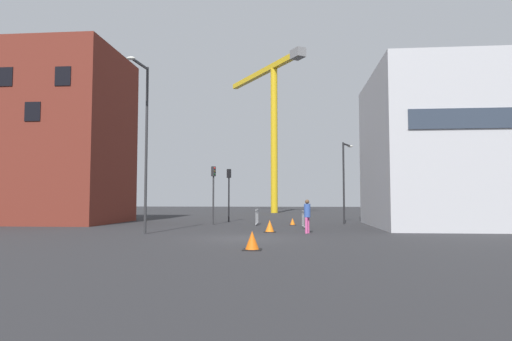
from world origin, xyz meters
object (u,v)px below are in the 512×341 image
traffic_cone_striped (270,226)px  traffic_cone_on_verge (252,241)px  streetlamp_tall (145,135)px  traffic_light_island (229,186)px  pedestrian_walking (307,214)px  construction_crane (272,110)px  traffic_cone_orange (293,222)px  streetlamp_short (345,174)px  traffic_light_near (213,186)px

traffic_cone_striped → traffic_cone_on_verge: (-0.15, -8.42, 0.01)m
streetlamp_tall → traffic_cone_on_verge: streetlamp_tall is taller
traffic_cone_on_verge → traffic_light_island: bearing=101.1°
pedestrian_walking → traffic_cone_on_verge: (-2.19, -7.78, -0.73)m
construction_crane → traffic_light_island: 25.13m
traffic_light_island → traffic_cone_orange: 6.97m
traffic_light_island → traffic_cone_striped: 11.51m
traffic_cone_orange → streetlamp_short: bearing=27.8°
streetlamp_short → traffic_cone_on_verge: 18.06m
traffic_light_island → traffic_light_near: bearing=-97.7°
construction_crane → traffic_cone_on_verge: 43.63m
traffic_light_near → traffic_light_island: bearing=82.3°
construction_crane → traffic_light_island: construction_crane is taller
streetlamp_short → traffic_light_near: 9.67m
streetlamp_tall → traffic_light_near: streetlamp_tall is taller
traffic_light_island → traffic_cone_on_verge: (3.71, -18.97, -2.49)m
construction_crane → traffic_cone_orange: 29.89m
streetlamp_tall → traffic_cone_striped: 8.30m
traffic_cone_striped → construction_crane: bearing=92.7°
streetlamp_short → pedestrian_walking: 10.02m
traffic_cone_on_verge → traffic_cone_striped: bearing=88.9°
pedestrian_walking → traffic_cone_on_verge: bearing=-105.7°
traffic_cone_orange → streetlamp_tall: bearing=-131.7°
construction_crane → streetlamp_tall: construction_crane is taller
pedestrian_walking → construction_crane: bearing=96.0°
traffic_light_near → pedestrian_walking: 9.88m
pedestrian_walking → traffic_light_island: bearing=117.8°
streetlamp_short → traffic_light_island: bearing=167.4°
traffic_light_island → traffic_cone_striped: traffic_light_island is taller
construction_crane → traffic_light_near: (-2.85, -26.45, -10.83)m
traffic_light_island → pedestrian_walking: (5.90, -11.19, -1.76)m
traffic_cone_on_verge → traffic_cone_orange: bearing=84.8°
construction_crane → traffic_cone_orange: (2.76, -26.59, -13.37)m
traffic_cone_on_verge → streetlamp_short: bearing=72.9°
streetlamp_tall → traffic_cone_orange: streetlamp_tall is taller
pedestrian_walking → traffic_light_near: bearing=131.3°
pedestrian_walking → streetlamp_tall: bearing=-170.6°
streetlamp_short → traffic_cone_striped: bearing=-120.6°
streetlamp_tall → traffic_cone_orange: bearing=48.3°
streetlamp_short → traffic_light_island: streetlamp_short is taller
streetlamp_short → traffic_cone_on_verge: bearing=-107.1°
construction_crane → traffic_light_island: size_ratio=4.73×
traffic_light_near → traffic_cone_striped: size_ratio=6.18×
streetlamp_short → pedestrian_walking: streetlamp_short is taller
traffic_light_near → traffic_light_island: traffic_light_island is taller
streetlamp_short → traffic_cone_striped: 10.48m
construction_crane → traffic_light_near: construction_crane is taller
traffic_light_near → traffic_cone_on_verge: 15.86m
streetlamp_tall → construction_crane: bearing=82.1°
streetlamp_tall → traffic_light_island: bearing=78.5°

